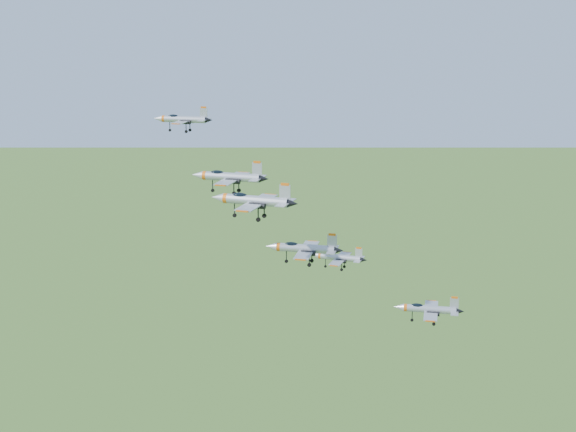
% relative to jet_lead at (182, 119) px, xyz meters
% --- Properties ---
extents(jet_lead, '(11.34, 9.46, 3.03)m').
position_rel_jet_lead_xyz_m(jet_lead, '(0.00, 0.00, 0.00)').
color(jet_lead, '#9EA2AA').
extents(jet_left_high, '(13.95, 11.55, 3.73)m').
position_rel_jet_lead_xyz_m(jet_left_high, '(12.69, -7.69, -8.34)').
color(jet_left_high, '#9EA2AA').
extents(jet_right_high, '(13.74, 11.30, 3.68)m').
position_rel_jet_lead_xyz_m(jet_right_high, '(23.89, -23.62, -8.12)').
color(jet_right_high, '#9EA2AA').
extents(jet_left_low, '(10.40, 8.55, 2.78)m').
position_rel_jet_lead_xyz_m(jet_left_low, '(29.83, 0.34, -23.14)').
color(jet_left_low, '#9EA2AA').
extents(jet_right_low, '(12.16, 10.17, 3.25)m').
position_rel_jet_lead_xyz_m(jet_right_low, '(30.12, -18.87, -16.16)').
color(jet_right_low, '#9EA2AA').
extents(jet_trail, '(10.72, 8.98, 2.87)m').
position_rel_jet_lead_xyz_m(jet_trail, '(48.70, -14.21, -25.19)').
color(jet_trail, '#9EA2AA').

